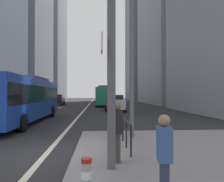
% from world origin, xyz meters
% --- Properties ---
extents(ground_plane, '(160.00, 160.00, 0.00)m').
position_xyz_m(ground_plane, '(0.00, 20.00, 0.00)').
color(ground_plane, '#28282B').
extents(median_island, '(9.00, 10.00, 0.15)m').
position_xyz_m(median_island, '(5.50, -1.00, 0.07)').
color(median_island, gray).
rests_on(median_island, ground).
extents(lane_centre_line, '(0.20, 80.00, 0.01)m').
position_xyz_m(lane_centre_line, '(0.00, 30.00, 0.01)').
color(lane_centre_line, beige).
rests_on(lane_centre_line, ground).
extents(office_tower_left_mid, '(10.35, 17.77, 41.01)m').
position_xyz_m(office_tower_left_mid, '(-16.00, 45.59, 20.51)').
color(office_tower_left_mid, gray).
rests_on(office_tower_left_mid, ground).
extents(office_tower_left_far, '(10.91, 19.90, 41.85)m').
position_xyz_m(office_tower_left_far, '(-16.00, 69.47, 20.93)').
color(office_tower_left_far, gray).
rests_on(office_tower_left_far, ground).
extents(office_tower_right_mid, '(10.22, 21.06, 38.35)m').
position_xyz_m(office_tower_right_mid, '(17.00, 37.51, 19.17)').
color(office_tower_right_mid, '#9E9EA3').
rests_on(office_tower_right_mid, ground).
extents(office_tower_right_far, '(11.07, 18.34, 43.72)m').
position_xyz_m(office_tower_right_far, '(17.00, 61.74, 21.86)').
color(office_tower_right_far, slate).
rests_on(office_tower_right_far, ground).
extents(city_bus_blue_oncoming, '(2.72, 12.16, 3.40)m').
position_xyz_m(city_bus_blue_oncoming, '(-3.55, 8.74, 1.84)').
color(city_bus_blue_oncoming, '#14389E').
rests_on(city_bus_blue_oncoming, ground).
extents(city_bus_red_receding, '(2.93, 11.45, 3.40)m').
position_xyz_m(city_bus_red_receding, '(2.77, 30.59, 1.84)').
color(city_bus_red_receding, '#198456').
rests_on(city_bus_red_receding, ground).
extents(city_bus_red_distant, '(2.84, 11.07, 3.40)m').
position_xyz_m(city_bus_red_distant, '(2.46, 48.48, 1.84)').
color(city_bus_red_distant, red).
rests_on(city_bus_red_distant, ground).
extents(car_oncoming_mid, '(2.14, 4.23, 1.94)m').
position_xyz_m(car_oncoming_mid, '(-5.53, 33.19, 0.99)').
color(car_oncoming_mid, black).
rests_on(car_oncoming_mid, ground).
extents(car_receding_near, '(2.04, 4.45, 1.94)m').
position_xyz_m(car_receding_near, '(3.61, 19.02, 0.99)').
color(car_receding_near, maroon).
rests_on(car_receding_near, ground).
extents(car_receding_far, '(2.21, 4.36, 1.94)m').
position_xyz_m(car_receding_far, '(3.82, 18.32, 0.99)').
color(car_receding_far, silver).
rests_on(car_receding_far, ground).
extents(traffic_signal_gantry, '(6.72, 0.65, 6.00)m').
position_xyz_m(traffic_signal_gantry, '(-0.13, -1.72, 4.14)').
color(traffic_signal_gantry, '#515156').
rests_on(traffic_signal_gantry, median_island).
extents(street_lamp_post, '(5.50, 0.32, 8.00)m').
position_xyz_m(street_lamp_post, '(3.29, 2.33, 5.28)').
color(street_lamp_post, '#56565B').
rests_on(street_lamp_post, median_island).
extents(bollard_left, '(0.20, 0.20, 0.78)m').
position_xyz_m(bollard_left, '(1.59, -3.40, 0.59)').
color(bollard_left, '#99999E').
rests_on(bollard_left, median_island).
extents(pedestrian_railing, '(0.06, 3.41, 0.98)m').
position_xyz_m(pedestrian_railing, '(2.80, 0.97, 0.85)').
color(pedestrian_railing, black).
rests_on(pedestrian_railing, median_island).
extents(pedestrian_waiting, '(0.28, 0.41, 1.67)m').
position_xyz_m(pedestrian_waiting, '(2.33, -1.19, 1.08)').
color(pedestrian_waiting, '#423D38').
rests_on(pedestrian_waiting, median_island).
extents(pedestrian_walking, '(0.30, 0.41, 1.58)m').
position_xyz_m(pedestrian_walking, '(2.95, -3.60, 1.02)').
color(pedestrian_walking, '#2D334C').
rests_on(pedestrian_walking, median_island).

